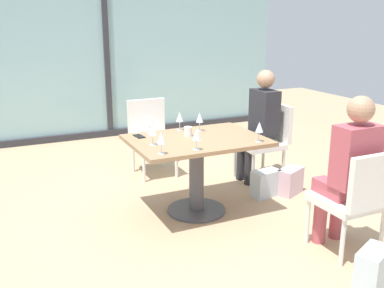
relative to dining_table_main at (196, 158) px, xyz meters
The scene contains 20 objects.
ground_plane 0.54m from the dining_table_main, ahead, with size 12.00×12.00×0.00m, color tan.
window_wall_backdrop 3.27m from the dining_table_main, 90.00° to the left, with size 5.78×0.10×2.70m.
dining_table_main is the anchor object (origin of this frame).
chair_far_right 1.23m from the dining_table_main, 23.80° to the left, with size 0.50×0.46×0.87m.
chair_front_right 1.47m from the dining_table_main, 59.09° to the right, with size 0.46×0.50×0.87m.
chair_near_window 1.26m from the dining_table_main, 90.00° to the left, with size 0.46×0.51×0.87m.
person_far_right 1.14m from the dining_table_main, 26.03° to the left, with size 0.39×0.34×1.26m.
person_front_right 1.38m from the dining_table_main, 56.75° to the right, with size 0.34×0.39×1.26m.
wine_glass_0 0.55m from the dining_table_main, behind, with size 0.07×0.07×0.18m.
wine_glass_1 0.43m from the dining_table_main, 58.46° to the left, with size 0.07×0.07×0.18m.
wine_glass_2 0.66m from the dining_table_main, 145.47° to the right, with size 0.07×0.07×0.18m.
wine_glass_3 0.65m from the dining_table_main, 36.71° to the right, with size 0.07×0.07×0.18m.
wine_glass_4 0.58m from the dining_table_main, 132.17° to the left, with size 0.07×0.07×0.18m.
wine_glass_5 0.49m from the dining_table_main, 115.56° to the right, with size 0.07×0.07×0.18m.
wine_glass_6 0.48m from the dining_table_main, 92.81° to the left, with size 0.07×0.07×0.18m.
coffee_cup 0.26m from the dining_table_main, 108.62° to the left, with size 0.08×0.08×0.09m, color white.
cell_phone_on_table 0.58m from the dining_table_main, 148.56° to the left, with size 0.07×0.14×0.01m, color black.
handbag_0 1.16m from the dining_table_main, ahead, with size 0.30×0.16×0.28m, color beige.
handbag_1 1.78m from the dining_table_main, 71.11° to the right, with size 0.30×0.16×0.28m, color silver.
handbag_2 0.91m from the dining_table_main, ahead, with size 0.30×0.16×0.28m, color silver.
Camera 1 is at (-1.71, -3.57, 1.80)m, focal length 41.47 mm.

